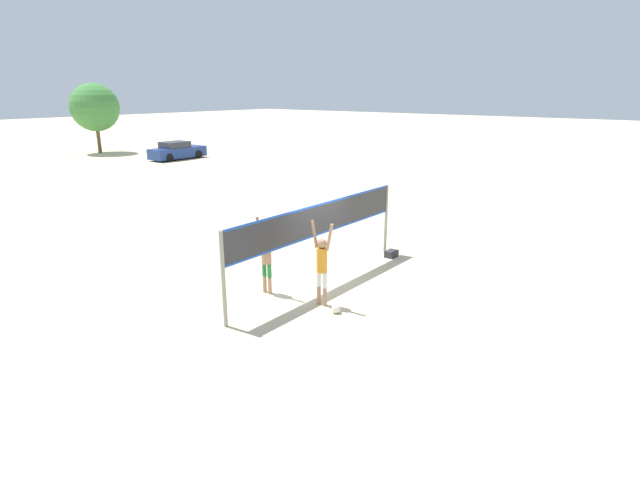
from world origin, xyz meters
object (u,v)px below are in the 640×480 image
player_blocker (266,254)px  parked_car_near (177,151)px  volleyball (336,309)px  tree_left_cluster (95,107)px  gear_bag (391,254)px  player_spiker (322,262)px  volleyball_net (320,225)px

player_blocker → parked_car_near: 30.12m
volleyball → tree_left_cluster: (13.74, 36.99, 3.88)m
player_blocker → tree_left_cluster: bearing=158.2°
volleyball → player_blocker: bearing=93.5°
player_blocker → parked_car_near: size_ratio=0.46×
volleyball → tree_left_cluster: size_ratio=0.04×
gear_bag → player_blocker: bearing=167.3°
player_spiker → volleyball: bearing=163.4°
volleyball_net → tree_left_cluster: bearing=70.7°
volleyball_net → parked_car_near: size_ratio=1.57×
gear_bag → parked_car_near: size_ratio=0.09×
player_spiker → volleyball: player_spiker is taller
parked_car_near → player_spiker: bearing=-120.7°
gear_bag → tree_left_cluster: size_ratio=0.07×
volleyball_net → player_blocker: bearing=156.0°
volleyball_net → gear_bag: volleyball_net is taller
player_spiker → tree_left_cluster: 38.92m
parked_car_near → tree_left_cluster: 9.76m
player_blocker → gear_bag: bearing=77.3°
volleyball_net → player_blocker: size_ratio=3.42×
volleyball_net → tree_left_cluster: (12.35, 35.36, 2.22)m
volleyball_net → player_spiker: size_ratio=3.24×
player_spiker → player_blocker: 1.74m
volleyball → parked_car_near: size_ratio=0.05×
gear_bag → volleyball_net: bearing=172.9°
player_spiker → parked_car_near: size_ratio=0.48×
tree_left_cluster → parked_car_near: bearing=-78.5°
tree_left_cluster → volleyball_net: bearing=-109.3°
parked_car_near → gear_bag: bearing=-113.3°
volleyball → volleyball_net: bearing=49.6°
player_blocker → player_spiker: bearing=10.7°
player_spiker → gear_bag: bearing=-82.6°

